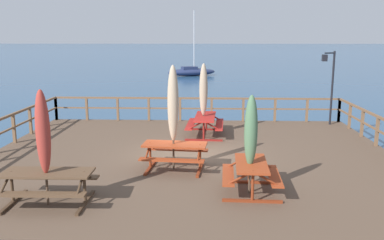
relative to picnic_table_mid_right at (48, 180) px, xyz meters
name	(u,v)px	position (x,y,z in m)	size (l,w,h in m)	color
ground_plane	(191,179)	(3.12, 4.03, -1.36)	(600.00, 600.00, 0.00)	navy
wooden_deck	(191,167)	(3.12, 4.03, -0.96)	(13.27, 11.51, 0.80)	brown
railing_waterside_far	(196,105)	(3.12, 9.63, 0.17)	(13.07, 0.10, 1.09)	brown
picnic_table_mid_right	(48,180)	(0.00, 0.00, 0.00)	(2.06, 1.43, 0.78)	brown
picnic_table_mid_centre	(251,171)	(4.73, 0.87, -0.01)	(1.47, 1.69, 0.78)	#993819
picnic_table_front_right	(205,121)	(3.57, 6.85, 0.00)	(1.51, 2.25, 0.78)	maroon
picnic_table_mid_left	(175,151)	(2.71, 2.60, -0.01)	(1.95, 1.56, 0.78)	#993819
patio_umbrella_short_mid	(43,133)	(0.00, -0.07, 1.13)	(0.32, 0.32, 2.67)	#4C3828
patio_umbrella_tall_back_right	(251,132)	(4.69, 0.82, 0.99)	(0.32, 0.32, 2.45)	#4C3828
patio_umbrella_tall_back_left	(203,90)	(3.49, 6.87, 1.22)	(0.32, 0.32, 2.80)	#4C3828
patio_umbrella_tall_mid_left	(173,104)	(2.67, 2.62, 1.36)	(0.32, 0.32, 3.02)	#4C3828
lamp_post_hooked	(330,77)	(8.89, 8.99, 1.55)	(0.63, 0.41, 3.20)	black
sailboat_distant	(192,72)	(1.74, 40.79, -0.85)	(6.20, 3.77, 7.72)	navy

